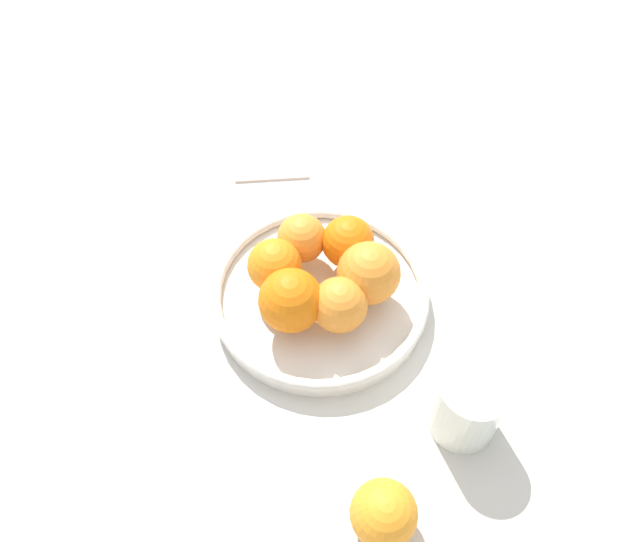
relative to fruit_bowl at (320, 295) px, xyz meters
The scene contains 6 objects.
ground_plane 0.02m from the fruit_bowl, ahead, with size 4.00×4.00×0.00m, color beige.
fruit_bowl is the anchor object (origin of this frame).
orange_pile 0.05m from the fruit_bowl, 33.31° to the left, with size 0.18×0.19×0.08m.
stray_orange 0.29m from the fruit_bowl, ahead, with size 0.07×0.07×0.07m, color orange.
drinking_glass 0.24m from the fruit_bowl, 35.56° to the left, with size 0.08×0.08×0.09m, color silver.
napkin_folded 0.29m from the fruit_bowl, behind, with size 0.11×0.11×0.01m, color beige.
Camera 1 is at (0.46, -0.07, 0.69)m, focal length 35.00 mm.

